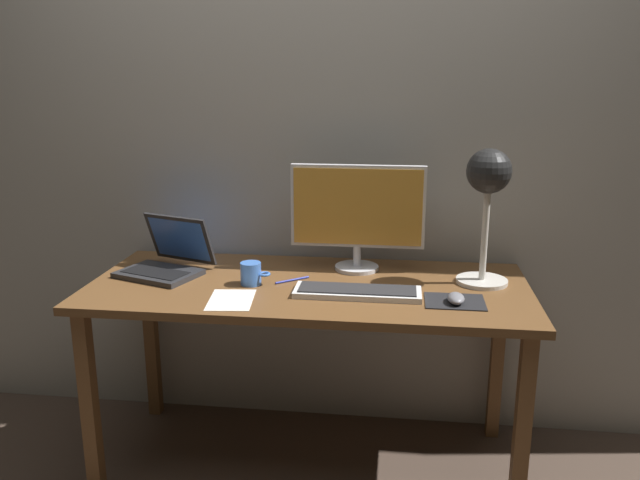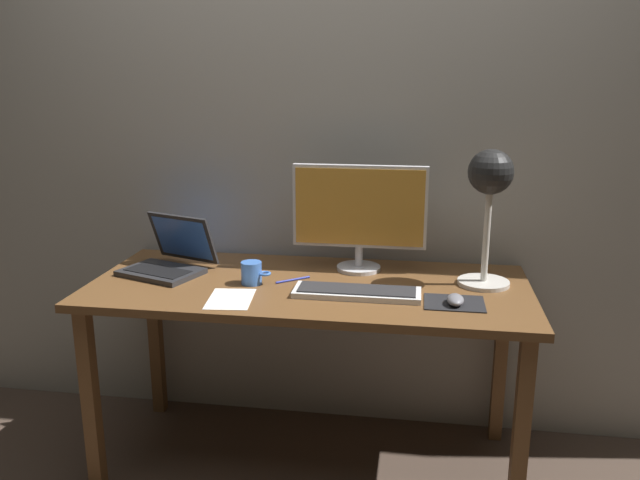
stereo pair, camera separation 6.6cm
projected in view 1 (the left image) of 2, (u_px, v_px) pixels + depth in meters
The scene contains 12 objects.
ground_plane at pixel (309, 461), 2.54m from camera, with size 4.80×4.80×0.00m, color #47382D.
back_wall at pixel (322, 121), 2.59m from camera, with size 4.80×0.06×2.60m, color #9E998E.
desk at pixel (309, 304), 2.37m from camera, with size 1.60×0.70×0.74m.
monitor at pixel (358, 211), 2.46m from camera, with size 0.51×0.17×0.41m.
keyboard_main at pixel (357, 292), 2.23m from camera, with size 0.44×0.14×0.03m.
laptop at pixel (169, 257), 2.48m from camera, with size 0.37×0.36×0.21m.
desk_lamp at pixel (488, 186), 2.27m from camera, with size 0.19×0.19×0.49m.
mousepad at pixel (455, 301), 2.16m from camera, with size 0.20×0.16×0.00m, color black.
mouse at pixel (456, 298), 2.14m from camera, with size 0.06×0.10×0.03m, color slate.
coffee_mug at pixel (251, 274), 2.33m from camera, with size 0.11×0.08×0.08m.
paper_sheet_by_keyboard at pixel (231, 300), 2.18m from camera, with size 0.15×0.21×0.00m, color white.
pen at pixel (292, 280), 2.38m from camera, with size 0.01×0.01×0.14m, color #2633A5.
Camera 1 is at (0.32, -2.21, 1.49)m, focal length 36.09 mm.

